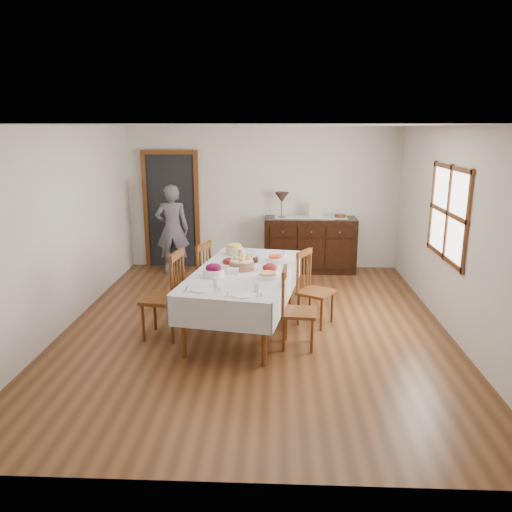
{
  "coord_description": "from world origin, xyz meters",
  "views": [
    {
      "loc": [
        0.27,
        -6.17,
        2.58
      ],
      "look_at": [
        0.0,
        0.1,
        0.95
      ],
      "focal_mm": 35.0,
      "sensor_mm": 36.0,
      "label": 1
    }
  ],
  "objects_px": {
    "chair_left_far": "(196,277)",
    "chair_right_far": "(312,287)",
    "sideboard": "(310,245)",
    "dining_table": "(244,277)",
    "chair_left_near": "(166,294)",
    "person": "(172,226)",
    "chair_right_near": "(295,308)",
    "table_lamp": "(282,198)"
  },
  "relations": [
    {
      "from": "chair_left_near",
      "to": "chair_right_near",
      "type": "distance_m",
      "value": 1.6
    },
    {
      "from": "chair_left_near",
      "to": "chair_right_far",
      "type": "distance_m",
      "value": 1.92
    },
    {
      "from": "dining_table",
      "to": "chair_right_near",
      "type": "xyz_separation_m",
      "value": [
        0.64,
        -0.52,
        -0.21
      ]
    },
    {
      "from": "chair_left_far",
      "to": "chair_right_far",
      "type": "bearing_deg",
      "value": 97.89
    },
    {
      "from": "chair_right_far",
      "to": "chair_left_far",
      "type": "bearing_deg",
      "value": 107.82
    },
    {
      "from": "table_lamp",
      "to": "chair_right_far",
      "type": "bearing_deg",
      "value": -80.92
    },
    {
      "from": "chair_left_near",
      "to": "chair_right_near",
      "type": "relative_size",
      "value": 1.15
    },
    {
      "from": "sideboard",
      "to": "table_lamp",
      "type": "height_order",
      "value": "table_lamp"
    },
    {
      "from": "chair_left_far",
      "to": "chair_right_far",
      "type": "distance_m",
      "value": 1.67
    },
    {
      "from": "dining_table",
      "to": "chair_right_far",
      "type": "bearing_deg",
      "value": 24.06
    },
    {
      "from": "chair_left_near",
      "to": "chair_right_near",
      "type": "bearing_deg",
      "value": 91.21
    },
    {
      "from": "chair_left_near",
      "to": "sideboard",
      "type": "xyz_separation_m",
      "value": [
        1.96,
        3.08,
        -0.07
      ]
    },
    {
      "from": "chair_right_near",
      "to": "person",
      "type": "bearing_deg",
      "value": 39.47
    },
    {
      "from": "chair_left_near",
      "to": "dining_table",
      "type": "bearing_deg",
      "value": 117.12
    },
    {
      "from": "chair_left_far",
      "to": "table_lamp",
      "type": "height_order",
      "value": "table_lamp"
    },
    {
      "from": "dining_table",
      "to": "chair_left_near",
      "type": "relative_size",
      "value": 2.23
    },
    {
      "from": "chair_right_near",
      "to": "person",
      "type": "distance_m",
      "value": 3.74
    },
    {
      "from": "chair_right_far",
      "to": "dining_table",
      "type": "bearing_deg",
      "value": 134.53
    },
    {
      "from": "chair_left_near",
      "to": "person",
      "type": "xyz_separation_m",
      "value": [
        -0.51,
        2.87,
        0.29
      ]
    },
    {
      "from": "sideboard",
      "to": "chair_left_near",
      "type": "bearing_deg",
      "value": -122.47
    },
    {
      "from": "chair_right_far",
      "to": "chair_left_near",
      "type": "bearing_deg",
      "value": 136.8
    },
    {
      "from": "dining_table",
      "to": "chair_left_far",
      "type": "bearing_deg",
      "value": 150.78
    },
    {
      "from": "person",
      "to": "table_lamp",
      "type": "xyz_separation_m",
      "value": [
        1.95,
        0.2,
        0.49
      ]
    },
    {
      "from": "chair_left_far",
      "to": "table_lamp",
      "type": "distance_m",
      "value": 2.62
    },
    {
      "from": "sideboard",
      "to": "person",
      "type": "bearing_deg",
      "value": -175.03
    },
    {
      "from": "chair_left_far",
      "to": "chair_left_near",
      "type": "bearing_deg",
      "value": 6.91
    },
    {
      "from": "chair_left_far",
      "to": "sideboard",
      "type": "bearing_deg",
      "value": 161.73
    },
    {
      "from": "chair_right_near",
      "to": "person",
      "type": "relative_size",
      "value": 0.57
    },
    {
      "from": "dining_table",
      "to": "sideboard",
      "type": "distance_m",
      "value": 2.96
    },
    {
      "from": "chair_left_near",
      "to": "chair_right_far",
      "type": "xyz_separation_m",
      "value": [
        1.84,
        0.54,
        -0.06
      ]
    },
    {
      "from": "sideboard",
      "to": "person",
      "type": "xyz_separation_m",
      "value": [
        -2.47,
        -0.22,
        0.36
      ]
    },
    {
      "from": "chair_left_far",
      "to": "chair_right_far",
      "type": "xyz_separation_m",
      "value": [
        1.63,
        -0.36,
        -0.01
      ]
    },
    {
      "from": "chair_left_far",
      "to": "person",
      "type": "xyz_separation_m",
      "value": [
        -0.73,
        1.96,
        0.34
      ]
    },
    {
      "from": "dining_table",
      "to": "table_lamp",
      "type": "bearing_deg",
      "value": 89.66
    },
    {
      "from": "dining_table",
      "to": "table_lamp",
      "type": "distance_m",
      "value": 2.87
    },
    {
      "from": "chair_right_near",
      "to": "chair_right_far",
      "type": "xyz_separation_m",
      "value": [
        0.26,
        0.75,
        0.01
      ]
    },
    {
      "from": "chair_right_near",
      "to": "sideboard",
      "type": "height_order",
      "value": "sideboard"
    },
    {
      "from": "chair_left_far",
      "to": "table_lamp",
      "type": "xyz_separation_m",
      "value": [
        1.22,
        2.17,
        0.83
      ]
    },
    {
      "from": "table_lamp",
      "to": "chair_left_far",
      "type": "bearing_deg",
      "value": -119.43
    },
    {
      "from": "dining_table",
      "to": "chair_right_far",
      "type": "relative_size",
      "value": 2.5
    },
    {
      "from": "chair_left_near",
      "to": "sideboard",
      "type": "relative_size",
      "value": 0.68
    },
    {
      "from": "chair_left_far",
      "to": "chair_right_near",
      "type": "xyz_separation_m",
      "value": [
        1.37,
        -1.11,
        -0.02
      ]
    }
  ]
}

